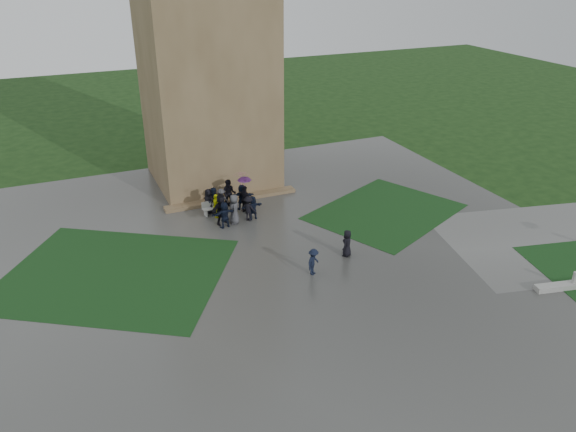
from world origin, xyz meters
name	(u,v)px	position (x,y,z in m)	size (l,w,h in m)	color
ground	(296,277)	(0.00, 0.00, 0.00)	(120.00, 120.00, 0.00)	black
plaza	(281,259)	(0.00, 2.00, 0.01)	(34.00, 34.00, 0.02)	#373735
lawn_inset_left	(115,274)	(-8.50, 4.00, 0.03)	(11.00, 9.00, 0.01)	black
lawn_inset_right	(385,212)	(8.50, 5.00, 0.03)	(9.00, 7.00, 0.01)	black
tower	(205,53)	(0.00, 15.00, 9.00)	(8.00, 8.00, 18.00)	brown
tower_plinth	(232,199)	(0.00, 10.60, 0.13)	(9.00, 0.80, 0.22)	brown
bench	(214,207)	(-1.66, 9.09, 0.47)	(1.55, 0.70, 0.87)	#AFAEAA
visitor_cluster	(232,202)	(-0.73, 8.18, 1.05)	(3.66, 3.53, 2.54)	black
pedestrian_mid	(313,262)	(0.96, -0.07, 0.74)	(0.94, 0.48, 1.45)	black
pedestrian_near	(347,243)	(3.49, 0.96, 0.78)	(0.75, 0.51, 1.53)	black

